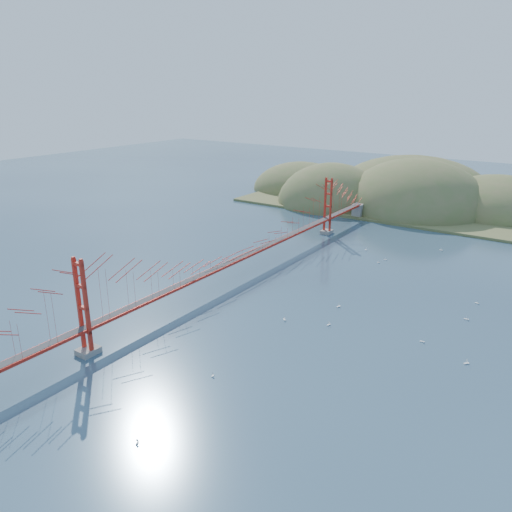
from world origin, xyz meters
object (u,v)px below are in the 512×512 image
Objects in this scene: sailboat_1 at (284,319)px; sailboat_0 at (339,306)px; sailboat_2 at (422,341)px; bridge at (242,234)px.

sailboat_0 reaches higher than sailboat_1.
sailboat_2 is at bearing -14.98° from sailboat_0.
bridge is at bearing 144.74° from sailboat_1.
bridge reaches higher than sailboat_1.
sailboat_1 is 8.79m from sailboat_0.
sailboat_2 is at bearing 14.65° from sailboat_1.
bridge reaches higher than sailboat_0.
sailboat_0 is at bearing 165.02° from sailboat_2.
bridge is at bearing 169.79° from sailboat_2.
sailboat_0 is (4.07, 7.79, 0.01)m from sailboat_1.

